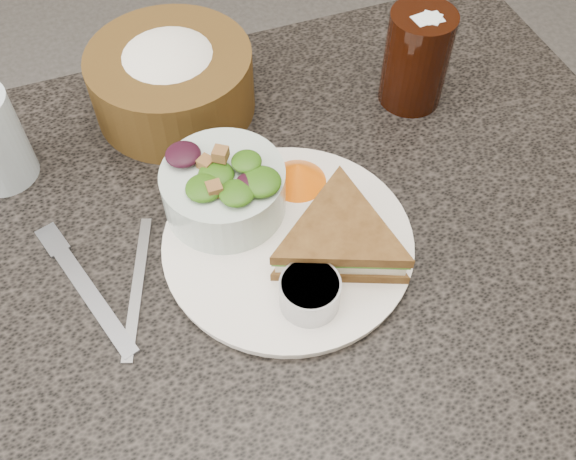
% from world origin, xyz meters
% --- Properties ---
extents(floor, '(6.00, 6.00, 0.00)m').
position_xyz_m(floor, '(0.00, 0.00, 0.00)').
color(floor, '#575451').
rests_on(floor, ground).
extents(dining_table, '(1.00, 0.70, 0.75)m').
position_xyz_m(dining_table, '(0.00, 0.00, 0.38)').
color(dining_table, black).
rests_on(dining_table, floor).
extents(dinner_plate, '(0.27, 0.27, 0.01)m').
position_xyz_m(dinner_plate, '(0.03, -0.02, 0.76)').
color(dinner_plate, white).
rests_on(dinner_plate, dining_table).
extents(sandwich, '(0.22, 0.22, 0.04)m').
position_xyz_m(sandwich, '(0.08, -0.05, 0.78)').
color(sandwich, brown).
rests_on(sandwich, dinner_plate).
extents(salad_bowl, '(0.17, 0.17, 0.08)m').
position_xyz_m(salad_bowl, '(-0.02, 0.05, 0.80)').
color(salad_bowl, '#B2C6BC').
rests_on(salad_bowl, dinner_plate).
extents(dressing_ramekin, '(0.08, 0.08, 0.04)m').
position_xyz_m(dressing_ramekin, '(0.02, -0.10, 0.78)').
color(dressing_ramekin, '#9EA0A4').
rests_on(dressing_ramekin, dinner_plate).
extents(orange_wedge, '(0.10, 0.10, 0.03)m').
position_xyz_m(orange_wedge, '(0.07, 0.05, 0.78)').
color(orange_wedge, '#F26108').
rests_on(orange_wedge, dinner_plate).
extents(fork, '(0.07, 0.17, 0.00)m').
position_xyz_m(fork, '(-0.19, -0.01, 0.75)').
color(fork, gray).
rests_on(fork, dining_table).
extents(knife, '(0.07, 0.17, 0.00)m').
position_xyz_m(knife, '(-0.14, -0.02, 0.75)').
color(knife, gray).
rests_on(knife, dining_table).
extents(bread_basket, '(0.27, 0.27, 0.12)m').
position_xyz_m(bread_basket, '(-0.03, 0.24, 0.81)').
color(bread_basket, '#473113').
rests_on(bread_basket, dining_table).
extents(cola_glass, '(0.10, 0.10, 0.14)m').
position_xyz_m(cola_glass, '(0.26, 0.15, 0.82)').
color(cola_glass, black).
rests_on(cola_glass, dining_table).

